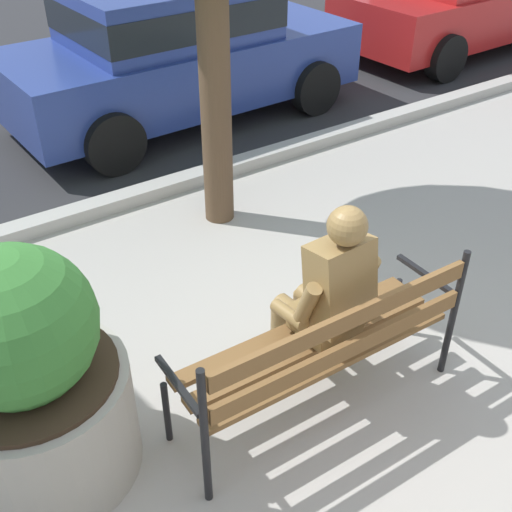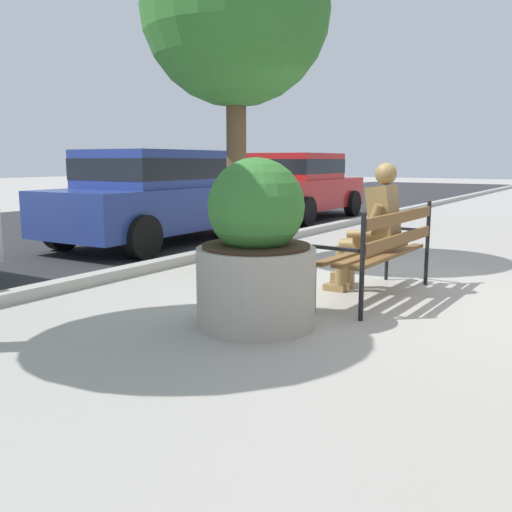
{
  "view_description": "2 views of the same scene",
  "coord_description": "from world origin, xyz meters",
  "px_view_note": "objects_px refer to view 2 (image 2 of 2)",
  "views": [
    {
      "loc": [
        -2.02,
        -2.1,
        3.02
      ],
      "look_at": [
        -0.17,
        0.6,
        0.75
      ],
      "focal_mm": 44.62,
      "sensor_mm": 36.0,
      "label": 1
    },
    {
      "loc": [
        -5.54,
        -2.1,
        1.39
      ],
      "look_at": [
        -1.68,
        0.45,
        0.6
      ],
      "focal_mm": 39.23,
      "sensor_mm": 36.0,
      "label": 2
    }
  ],
  "objects_px": {
    "concrete_planter": "(256,252)",
    "parked_car_blue": "(156,194)",
    "street_tree_down_street": "(236,11)",
    "park_bench": "(384,246)",
    "bronze_statue_seated": "(370,231)",
    "parked_car_red": "(298,184)"
  },
  "relations": [
    {
      "from": "concrete_planter",
      "to": "parked_car_blue",
      "type": "distance_m",
      "value": 5.03
    },
    {
      "from": "street_tree_down_street",
      "to": "park_bench",
      "type": "bearing_deg",
      "value": -106.76
    },
    {
      "from": "concrete_planter",
      "to": "bronze_statue_seated",
      "type": "bearing_deg",
      "value": -11.84
    },
    {
      "from": "street_tree_down_street",
      "to": "concrete_planter",
      "type": "bearing_deg",
      "value": -141.31
    },
    {
      "from": "parked_car_red",
      "to": "park_bench",
      "type": "bearing_deg",
      "value": -144.43
    },
    {
      "from": "park_bench",
      "to": "parked_car_red",
      "type": "relative_size",
      "value": 0.44
    },
    {
      "from": "park_bench",
      "to": "concrete_planter",
      "type": "xyz_separation_m",
      "value": [
        -1.5,
        0.56,
        0.09
      ]
    },
    {
      "from": "bronze_statue_seated",
      "to": "parked_car_red",
      "type": "bearing_deg",
      "value": 34.91
    },
    {
      "from": "bronze_statue_seated",
      "to": "parked_car_red",
      "type": "relative_size",
      "value": 0.33
    },
    {
      "from": "park_bench",
      "to": "parked_car_blue",
      "type": "height_order",
      "value": "parked_car_blue"
    },
    {
      "from": "street_tree_down_street",
      "to": "parked_car_red",
      "type": "distance_m",
      "value": 6.57
    },
    {
      "from": "parked_car_red",
      "to": "concrete_planter",
      "type": "bearing_deg",
      "value": -153.05
    },
    {
      "from": "parked_car_blue",
      "to": "parked_car_red",
      "type": "distance_m",
      "value": 4.85
    },
    {
      "from": "parked_car_blue",
      "to": "parked_car_red",
      "type": "xyz_separation_m",
      "value": [
        4.85,
        0.0,
        0.0
      ]
    },
    {
      "from": "park_bench",
      "to": "bronze_statue_seated",
      "type": "distance_m",
      "value": 0.29
    },
    {
      "from": "bronze_statue_seated",
      "to": "parked_car_red",
      "type": "height_order",
      "value": "parked_car_red"
    },
    {
      "from": "bronze_statue_seated",
      "to": "concrete_planter",
      "type": "height_order",
      "value": "concrete_planter"
    },
    {
      "from": "bronze_statue_seated",
      "to": "parked_car_red",
      "type": "distance_m",
      "value": 7.61
    },
    {
      "from": "park_bench",
      "to": "street_tree_down_street",
      "type": "bearing_deg",
      "value": 73.24
    },
    {
      "from": "park_bench",
      "to": "parked_car_red",
      "type": "distance_m",
      "value": 7.86
    },
    {
      "from": "park_bench",
      "to": "street_tree_down_street",
      "type": "height_order",
      "value": "street_tree_down_street"
    },
    {
      "from": "parked_car_red",
      "to": "bronze_statue_seated",
      "type": "bearing_deg",
      "value": -145.09
    }
  ]
}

